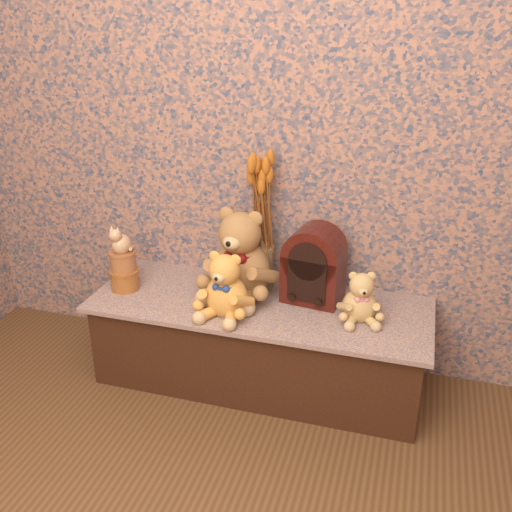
# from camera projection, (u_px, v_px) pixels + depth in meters

# --- Properties ---
(display_shelf) EXTENTS (1.46, 0.54, 0.39)m
(display_shelf) POSITION_uv_depth(u_px,v_px,m) (259.00, 341.00, 2.55)
(display_shelf) COLOR #3B4979
(display_shelf) RESTS_ON ground
(teddy_large) EXTENTS (0.39, 0.44, 0.42)m
(teddy_large) POSITION_uv_depth(u_px,v_px,m) (242.00, 249.00, 2.47)
(teddy_large) COLOR #AF7843
(teddy_large) RESTS_ON display_shelf
(teddy_medium) EXTENTS (0.26, 0.30, 0.30)m
(teddy_medium) POSITION_uv_depth(u_px,v_px,m) (226.00, 281.00, 2.33)
(teddy_medium) COLOR gold
(teddy_medium) RESTS_ON display_shelf
(teddy_small) EXTENTS (0.23, 0.26, 0.23)m
(teddy_small) POSITION_uv_depth(u_px,v_px,m) (361.00, 294.00, 2.30)
(teddy_small) COLOR tan
(teddy_small) RESTS_ON display_shelf
(cathedral_radio) EXTENTS (0.26, 0.20, 0.34)m
(cathedral_radio) POSITION_uv_depth(u_px,v_px,m) (314.00, 264.00, 2.43)
(cathedral_radio) COLOR #3C110A
(cathedral_radio) RESTS_ON display_shelf
(ceramic_vase) EXTENTS (0.12, 0.12, 0.19)m
(ceramic_vase) POSITION_uv_depth(u_px,v_px,m) (261.00, 266.00, 2.58)
(ceramic_vase) COLOR tan
(ceramic_vase) RESTS_ON display_shelf
(dried_stalks) EXTENTS (0.25, 0.25, 0.44)m
(dried_stalks) POSITION_uv_depth(u_px,v_px,m) (262.00, 199.00, 2.45)
(dried_stalks) COLOR #C1671E
(dried_stalks) RESTS_ON ceramic_vase
(biscuit_tin_lower) EXTENTS (0.14, 0.14, 0.09)m
(biscuit_tin_lower) POSITION_uv_depth(u_px,v_px,m) (125.00, 279.00, 2.57)
(biscuit_tin_lower) COLOR #B28F34
(biscuit_tin_lower) RESTS_ON display_shelf
(biscuit_tin_upper) EXTENTS (0.13, 0.13, 0.09)m
(biscuit_tin_upper) POSITION_uv_depth(u_px,v_px,m) (123.00, 261.00, 2.54)
(biscuit_tin_upper) COLOR tan
(biscuit_tin_upper) RESTS_ON biscuit_tin_lower
(cat_figurine) EXTENTS (0.12, 0.12, 0.13)m
(cat_figurine) POSITION_uv_depth(u_px,v_px,m) (121.00, 238.00, 2.49)
(cat_figurine) COLOR silver
(cat_figurine) RESTS_ON biscuit_tin_upper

